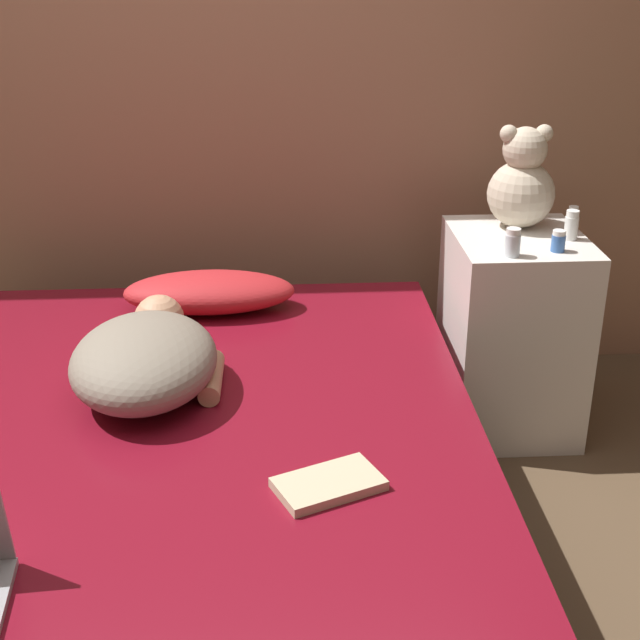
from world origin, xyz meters
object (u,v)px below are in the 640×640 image
object	(u,v)px
book	(329,484)
bottle_pink	(572,219)
person_lying	(147,357)
bottle_white	(571,225)
teddy_bear	(522,183)
bottle_clear	(513,243)
bottle_blue	(558,241)
pillow	(209,292)

from	to	relation	value
book	bottle_pink	bearing A→B (deg)	50.73
person_lying	bottle_white	world-z (taller)	bottle_white
teddy_bear	book	size ratio (longest dim) A/B	1.26
teddy_bear	bottle_pink	distance (m)	0.21
bottle_pink	book	bearing A→B (deg)	-129.27
teddy_bear	bottle_clear	xyz separation A→B (m)	(-0.10, -0.30, -0.11)
person_lying	bottle_pink	size ratio (longest dim) A/B	7.75
bottle_blue	bottle_clear	bearing A→B (deg)	-166.95
person_lying	book	distance (m)	0.70
bottle_clear	book	distance (m)	1.10
book	bottle_blue	bearing A→B (deg)	48.76
bottle_clear	bottle_white	bearing A→B (deg)	32.70
teddy_bear	bottle_blue	bearing A→B (deg)	-77.63
bottle_blue	bottle_clear	xyz separation A→B (m)	(-0.16, -0.04, 0.01)
person_lying	teddy_bear	bearing A→B (deg)	29.01
person_lying	book	bearing A→B (deg)	-46.93
pillow	person_lying	world-z (taller)	person_lying
bottle_pink	bottle_clear	size ratio (longest dim) A/B	0.96
pillow	bottle_white	xyz separation A→B (m)	(1.19, -0.06, 0.23)
book	bottle_clear	bearing A→B (deg)	53.80
teddy_bear	bottle_blue	distance (m)	0.29
bottle_pink	book	world-z (taller)	bottle_pink
bottle_clear	book	bearing A→B (deg)	-126.20
person_lying	bottle_blue	xyz separation A→B (m)	(1.25, 0.38, 0.18)
book	teddy_bear	bearing A→B (deg)	57.78
bottle_clear	bottle_white	distance (m)	0.28
teddy_bear	bottle_white	size ratio (longest dim) A/B	3.55
person_lying	bottle_blue	distance (m)	1.32
bottle_pink	bottle_white	bearing A→B (deg)	-110.42
person_lying	bottle_white	bearing A→B (deg)	21.23
person_lying	bottle_clear	world-z (taller)	bottle_clear
bottle_pink	bottle_white	size ratio (longest dim) A/B	0.89
pillow	bottle_clear	xyz separation A→B (m)	(0.95, -0.21, 0.23)
bottle_clear	book	size ratio (longest dim) A/B	0.33
pillow	bottle_clear	world-z (taller)	bottle_clear
pillow	bottle_pink	xyz separation A→B (m)	(1.22, 0.02, 0.22)
bottle_white	book	size ratio (longest dim) A/B	0.35
bottle_blue	person_lying	bearing A→B (deg)	-163.19
bottle_blue	book	bearing A→B (deg)	-131.24
person_lying	bottle_clear	distance (m)	1.16
bottle_clear	teddy_bear	bearing A→B (deg)	71.47
bottle_blue	bottle_pink	bearing A→B (deg)	61.24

